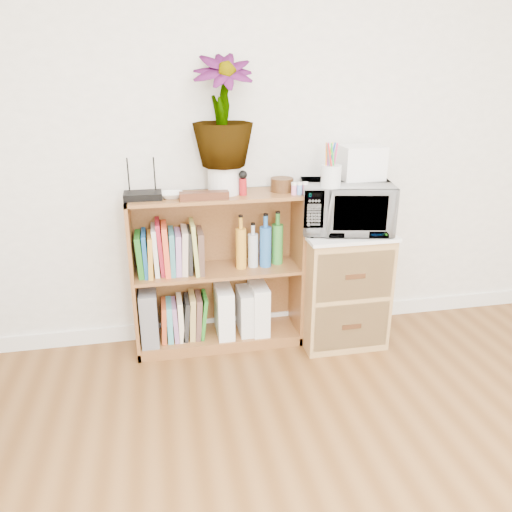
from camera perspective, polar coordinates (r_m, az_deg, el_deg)
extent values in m
cube|color=white|center=(3.35, 1.49, -7.27)|extent=(4.00, 0.02, 0.10)
cube|color=brown|center=(2.99, -4.40, -1.88)|extent=(1.00, 0.30, 0.95)
cube|color=#9E7542|center=(3.14, 9.56, -3.46)|extent=(0.50, 0.45, 0.70)
imported|color=silver|center=(2.96, 10.21, 5.56)|extent=(0.57, 0.44, 0.28)
cylinder|color=silver|center=(2.79, 8.57, 9.00)|extent=(0.11, 0.11, 0.12)
cube|color=white|center=(3.04, 11.90, 10.43)|extent=(0.24, 0.20, 0.19)
cube|color=black|center=(2.80, -12.81, 6.75)|extent=(0.20, 0.14, 0.04)
imported|color=white|center=(2.79, -9.63, 6.87)|extent=(0.13, 0.13, 0.03)
cylinder|color=silver|center=(2.85, -3.67, 8.67)|extent=(0.18, 0.18, 0.15)
imported|color=#317A34|center=(2.80, -3.85, 16.15)|extent=(0.33, 0.33, 0.59)
cube|color=#3A1E0F|center=(2.73, -5.95, 6.87)|extent=(0.27, 0.07, 0.04)
cylinder|color=maroon|center=(2.81, -1.49, 7.90)|extent=(0.04, 0.04, 0.09)
cylinder|color=#39210F|center=(2.91, 2.98, 8.15)|extent=(0.13, 0.13, 0.08)
cube|color=pink|center=(2.84, 5.00, 7.61)|extent=(0.12, 0.04, 0.06)
cube|color=slate|center=(3.07, -12.12, -6.53)|extent=(0.10, 0.27, 0.34)
cube|color=white|center=(3.09, -3.67, -6.21)|extent=(0.10, 0.25, 0.31)
cube|color=silver|center=(3.11, -1.23, -6.28)|extent=(0.09, 0.22, 0.28)
cube|color=white|center=(3.12, 0.30, -5.87)|extent=(0.10, 0.25, 0.31)
cube|color=#1F6F1D|center=(2.92, -13.15, 0.15)|extent=(0.04, 0.20, 0.24)
cube|color=navy|center=(2.92, -12.55, 0.30)|extent=(0.03, 0.20, 0.25)
cube|color=#C28A2D|center=(2.92, -11.98, 0.24)|extent=(0.04, 0.20, 0.24)
cube|color=silver|center=(2.91, -11.42, 0.60)|extent=(0.03, 0.20, 0.28)
cube|color=maroon|center=(2.91, -10.89, 0.92)|extent=(0.04, 0.20, 0.31)
cube|color=#F2532A|center=(2.91, -10.27, 0.83)|extent=(0.04, 0.20, 0.29)
cube|color=teal|center=(2.92, -9.59, 0.51)|extent=(0.03, 0.20, 0.25)
cube|color=#A274AE|center=(2.92, -8.91, 0.45)|extent=(0.04, 0.20, 0.24)
cube|color=#C8AE9C|center=(2.92, -8.21, 0.67)|extent=(0.05, 0.20, 0.26)
cube|color=#242424|center=(2.92, -7.59, 0.65)|extent=(0.03, 0.20, 0.25)
cube|color=#B3B754|center=(2.91, -7.10, 1.15)|extent=(0.04, 0.20, 0.31)
cube|color=#50382D|center=(2.93, -6.45, 0.70)|extent=(0.04, 0.20, 0.25)
cylinder|color=gold|center=(2.94, -1.79, 1.61)|extent=(0.06, 0.06, 0.32)
cylinder|color=silver|center=(2.96, -0.36, 1.19)|extent=(0.06, 0.06, 0.26)
cylinder|color=#2663B4|center=(2.97, 1.03, 1.79)|extent=(0.07, 0.07, 0.32)
cylinder|color=#348831|center=(2.99, 2.55, 1.88)|extent=(0.07, 0.07, 0.32)
cube|color=#BD4A21|center=(3.09, -10.49, -7.27)|extent=(0.04, 0.19, 0.23)
cube|color=teal|center=(3.09, -9.85, -7.21)|extent=(0.03, 0.19, 0.23)
cube|color=#926395|center=(3.10, -9.22, -7.20)|extent=(0.03, 0.19, 0.23)
cube|color=#FAE7C2|center=(3.09, -8.64, -6.95)|extent=(0.03, 0.19, 0.26)
cube|color=black|center=(3.09, -8.00, -6.95)|extent=(0.06, 0.19, 0.25)
cube|color=tan|center=(3.09, -7.35, -6.73)|extent=(0.05, 0.19, 0.27)
cube|color=brown|center=(3.09, -6.66, -6.75)|extent=(0.05, 0.19, 0.26)
cube|color=#22741E|center=(3.09, -6.08, -6.69)|extent=(0.05, 0.19, 0.26)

